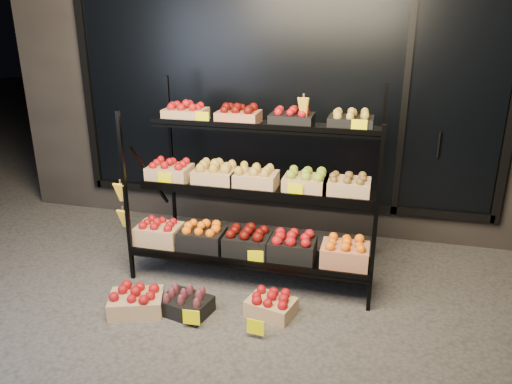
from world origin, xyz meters
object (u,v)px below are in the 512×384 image
(display_rack, at_px, (254,189))
(floor_crate_midleft, at_px, (186,302))
(floor_crate_left, at_px, (136,300))
(floor_crate_midright, at_px, (271,304))

(display_rack, xyz_separation_m, floor_crate_midleft, (-0.35, -0.81, -0.70))
(display_rack, relative_size, floor_crate_left, 4.47)
(floor_crate_midleft, bearing_deg, floor_crate_left, -155.43)
(floor_crate_left, distance_m, floor_crate_midright, 1.06)
(display_rack, height_order, floor_crate_midleft, display_rack)
(floor_crate_midleft, bearing_deg, floor_crate_midright, 26.72)
(floor_crate_left, bearing_deg, display_rack, 30.93)
(floor_crate_midleft, relative_size, floor_crate_midright, 1.06)
(floor_crate_left, bearing_deg, floor_crate_midleft, -8.43)
(display_rack, xyz_separation_m, floor_crate_midright, (0.31, -0.66, -0.70))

